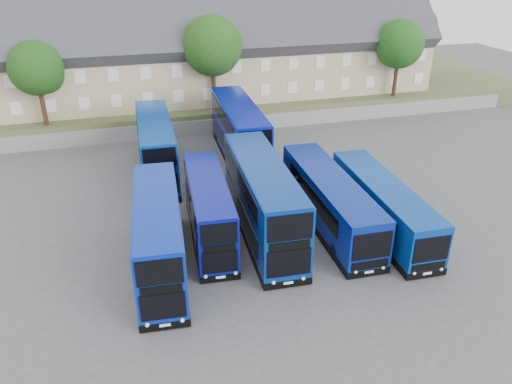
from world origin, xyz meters
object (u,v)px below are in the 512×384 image
Objects in this scene: coach_east_a at (329,202)px; tree_east at (400,46)px; dd_front_mid at (209,211)px; tree_west at (38,70)px; dd_front_left at (159,237)px; tree_mid at (214,48)px; tree_far at (415,30)px.

tree_east is (16.72, 20.99, 5.69)m from coach_east_a.
dd_front_mid is 0.80× the size of coach_east_a.
tree_west is at bearing 122.89° from dd_front_mid.
dd_front_left is 0.88× the size of coach_east_a.
tree_mid is 26.80m from tree_far.
dd_front_mid is at bearing -140.40° from tree_east.
dd_front_mid reaches higher than coach_east_a.
tree_mid is at bearing 100.19° from coach_east_a.
coach_east_a is 27.43m from tree_east.
tree_far reaches higher than dd_front_left.
tree_east reaches higher than tree_west.
dd_front_left is 11.65m from coach_east_a.
tree_mid reaches higher than dd_front_mid.
tree_far is at bearing 9.46° from tree_west.
dd_front_left is 24.88m from tree_west.
tree_west is at bearing -170.54° from tree_far.
tree_mid reaches higher than tree_far.
tree_mid is at bearing 81.36° from dd_front_mid.
dd_front_mid is 41.66m from tree_far.
tree_far is at bearing 49.40° from tree_east.
coach_east_a is at bearing 14.78° from dd_front_left.
tree_west is at bearing 113.07° from dd_front_left.
tree_east is 0.94× the size of tree_far.
tree_far is (22.72, 27.99, 6.03)m from coach_east_a.
tree_mid is at bearing 1.79° from tree_west.
coach_east_a is at bearing -129.06° from tree_far.
tree_far is (34.16, 30.10, 5.58)m from dd_front_left.
coach_east_a is at bearing -128.53° from tree_east.
coach_east_a is (8.05, -0.50, -0.26)m from dd_front_mid.
tree_east reaches higher than dd_front_mid.
tree_mid is 1.12× the size of tree_east.
tree_east is 9.23m from tree_far.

